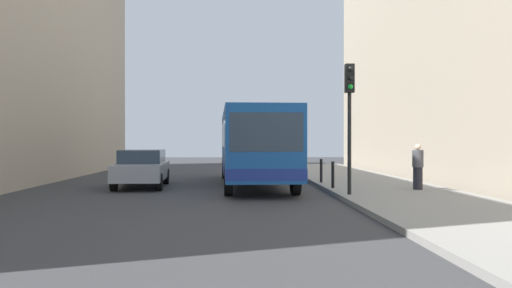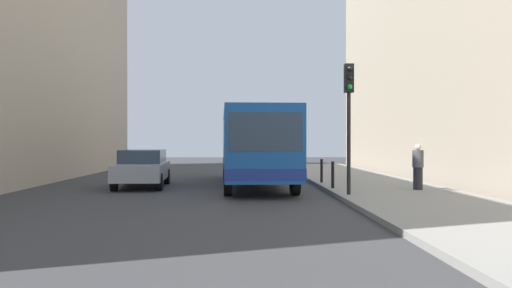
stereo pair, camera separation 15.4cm
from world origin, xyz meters
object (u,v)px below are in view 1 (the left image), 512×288
Objects in this scene: traffic_light at (350,104)px; bus at (254,143)px; car_beside_bus at (142,167)px; bollard_mid at (321,171)px; bollard_near at (333,175)px; pedestrian_near_signal at (418,167)px.

bus is at bearing 118.55° from traffic_light.
bus is 2.48× the size of car_beside_bus.
bus is at bearing 169.30° from bollard_mid.
bus reaches higher than car_beside_bus.
pedestrian_near_signal is at bearing -13.63° from bollard_near.
car_beside_bus is at bearing -56.35° from pedestrian_near_signal.
car_beside_bus is 7.18m from bollard_mid.
pedestrian_near_signal is (2.83, -3.15, 0.30)m from bollard_mid.
bollard_near is at bearing -90.00° from bollard_mid.
bollard_near and bollard_mid have the same top height.
car_beside_bus is at bearing 148.24° from traffic_light.
pedestrian_near_signal is (10.01, -2.98, 0.15)m from car_beside_bus.
car_beside_bus is 2.84× the size of pedestrian_near_signal.
traffic_light is 3.76m from pedestrian_near_signal.
traffic_light is at bearing -87.41° from bollard_near.
traffic_light is at bearing 145.50° from car_beside_bus.
pedestrian_near_signal reaches higher than bollard_mid.
bollard_mid is at bearing 167.39° from bus.
bollard_mid is (-0.10, 4.68, -2.38)m from traffic_light.
traffic_light reaches higher than bollard_mid.
traffic_light is at bearing -88.77° from bollard_mid.
bollard_near is 2.93m from pedestrian_near_signal.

